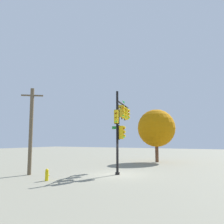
# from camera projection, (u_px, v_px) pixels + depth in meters

# --- Properties ---
(ground_plane) EXTENTS (120.00, 120.00, 0.00)m
(ground_plane) POSITION_uv_depth(u_px,v_px,m) (117.00, 175.00, 19.44)
(ground_plane) COLOR gray
(signal_pole_assembly) EXTENTS (5.43, 1.95, 6.98)m
(signal_pole_assembly) POSITION_uv_depth(u_px,v_px,m) (121.00, 120.00, 21.22)
(signal_pole_assembly) COLOR black
(signal_pole_assembly) RESTS_ON ground_plane
(utility_pole) EXTENTS (1.17, 1.52, 7.19)m
(utility_pole) POSITION_uv_depth(u_px,v_px,m) (31.00, 130.00, 19.75)
(utility_pole) COLOR brown
(utility_pole) RESTS_ON ground_plane
(fire_hydrant) EXTENTS (0.33, 0.24, 0.83)m
(fire_hydrant) POSITION_uv_depth(u_px,v_px,m) (47.00, 175.00, 16.58)
(fire_hydrant) COLOR yellow
(fire_hydrant) RESTS_ON ground_plane
(tree_near) EXTENTS (4.86, 4.86, 6.80)m
(tree_near) POSITION_uv_depth(u_px,v_px,m) (156.00, 128.00, 30.81)
(tree_near) COLOR brown
(tree_near) RESTS_ON ground_plane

